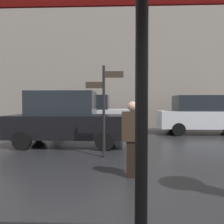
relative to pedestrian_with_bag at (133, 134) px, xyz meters
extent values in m
cylinder|color=black|center=(-0.12, -3.84, 0.35)|extent=(0.07, 0.07, 2.51)
cube|color=black|center=(-0.02, 0.00, -0.52)|extent=(0.25, 0.16, 0.77)
cube|color=#332319|center=(-0.02, 0.00, 0.17)|extent=(0.46, 0.21, 0.62)
sphere|color=tan|center=(-0.02, 0.00, 0.59)|extent=(0.21, 0.21, 0.21)
cube|color=brown|center=(0.19, 0.00, 0.08)|extent=(0.12, 0.24, 0.28)
cube|color=black|center=(-2.19, 3.64, -0.19)|extent=(4.23, 1.68, 0.81)
cube|color=black|center=(-2.40, 3.64, 0.64)|extent=(2.33, 1.54, 0.86)
cylinder|color=black|center=(-0.82, 4.48, -0.60)|extent=(0.62, 0.18, 0.62)
cylinder|color=black|center=(-0.82, 2.81, -0.60)|extent=(0.62, 0.18, 0.62)
cylinder|color=black|center=(-3.56, 4.48, -0.60)|extent=(0.62, 0.18, 0.62)
cylinder|color=black|center=(-3.56, 2.81, -0.60)|extent=(0.62, 0.18, 0.62)
cube|color=silver|center=(3.86, 7.32, -0.18)|extent=(4.50, 1.78, 0.84)
cube|color=black|center=(3.63, 7.32, 0.62)|extent=(2.48, 1.63, 0.77)
cylinder|color=black|center=(2.39, 8.21, -0.60)|extent=(0.61, 0.18, 0.61)
cylinder|color=black|center=(2.39, 6.43, -0.60)|extent=(0.61, 0.18, 0.61)
cube|color=silver|center=(-1.92, 7.29, -0.14)|extent=(4.37, 1.66, 0.92)
cube|color=black|center=(-2.14, 7.29, 0.68)|extent=(2.40, 1.53, 0.72)
cylinder|color=black|center=(-0.50, 8.12, -0.60)|extent=(0.62, 0.18, 0.62)
cylinder|color=black|center=(-0.50, 6.46, -0.60)|extent=(0.62, 0.18, 0.62)
cylinder|color=black|center=(-3.34, 8.12, -0.60)|extent=(0.62, 0.18, 0.62)
cylinder|color=black|center=(-3.34, 6.46, -0.60)|extent=(0.62, 0.18, 0.62)
cylinder|color=black|center=(-0.76, 1.85, 0.40)|extent=(0.08, 0.08, 2.62)
cube|color=#33281E|center=(-0.48, 1.85, 1.46)|extent=(0.56, 0.04, 0.18)
cube|color=#33281E|center=(-1.02, 1.85, 1.16)|extent=(0.52, 0.04, 0.18)
cube|color=gray|center=(-0.29, 11.23, 5.81)|extent=(19.32, 2.66, 13.43)
camera|label=1|loc=(-0.22, -5.17, 0.68)|focal=39.55mm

